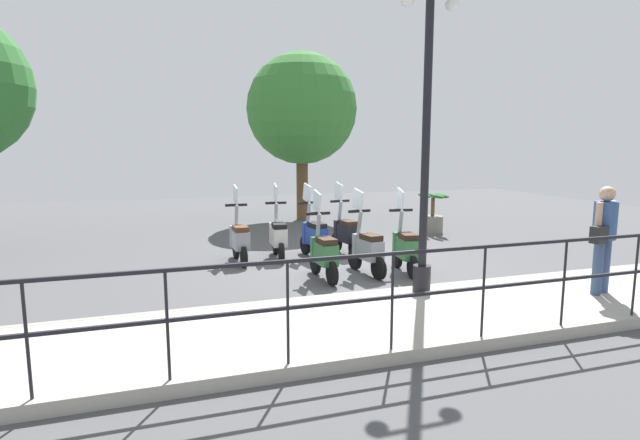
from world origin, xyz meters
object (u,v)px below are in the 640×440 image
Objects in this scene: scooter_near_2 at (324,252)px; potted_palm at (432,216)px; lamp_post_near at (426,152)px; scooter_near_0 at (405,247)px; scooter_far_2 at (278,236)px; scooter_far_3 at (240,239)px; pedestrian_with_bag at (604,232)px; scooter_far_1 at (314,235)px; scooter_far_0 at (345,232)px; scooter_near_1 at (367,248)px; tree_distant at (302,109)px.

potted_palm is at bearing -52.13° from scooter_near_2.
scooter_near_0 is (1.58, -0.55, -1.74)m from lamp_post_near.
scooter_far_2 is at bearing 110.53° from potted_palm.
scooter_near_0 is 1.56m from scooter_near_2.
scooter_far_3 reaches higher than potted_palm.
pedestrian_with_bag is 6.22m from potted_palm.
pedestrian_with_bag is 1.03× the size of scooter_far_1.
scooter_near_2 is at bearing 96.21° from scooter_near_0.
lamp_post_near is 6.41m from potted_palm.
scooter_far_0 is at bearing -1.38° from lamp_post_near.
scooter_far_2 is at bearing 26.97° from scooter_near_1.
tree_distant is 6.25m from scooter_far_2.
pedestrian_with_bag is at bearing -135.15° from scooter_near_0.
scooter_near_2 and scooter_far_1 have the same top height.
tree_distant is 3.34× the size of scooter_far_2.
tree_distant is (8.60, -0.64, 1.20)m from lamp_post_near.
pedestrian_with_bag is 1.50× the size of potted_palm.
scooter_near_1 is at bearing -170.66° from scooter_far_1.
scooter_near_0 and scooter_far_2 have the same top height.
lamp_post_near is 2.85m from pedestrian_with_bag.
potted_palm is 5.79m from scooter_far_3.
pedestrian_with_bag is 1.03× the size of scooter_far_0.
scooter_near_2 is (1.62, 1.00, -1.74)m from lamp_post_near.
tree_distant is 7.61m from scooter_near_0.
scooter_near_0 is 1.00× the size of scooter_far_0.
potted_palm is at bearing -52.23° from scooter_near_1.
scooter_far_0 is at bearing 11.25° from pedestrian_with_bag.
tree_distant reaches higher than scooter_near_2.
scooter_far_0 is at bearing -15.73° from scooter_near_1.
scooter_far_0 and scooter_far_1 have the same top height.
lamp_post_near is 3.01× the size of scooter_near_1.
tree_distant is at bearing -30.00° from scooter_far_3.
potted_palm is 0.69× the size of scooter_far_0.
scooter_near_0 is at bearing 142.99° from potted_palm.
scooter_near_2 is (-0.08, 0.85, 0.00)m from scooter_near_1.
scooter_near_1 is at bearing -130.62° from scooter_far_3.
tree_distant is at bearing -12.23° from scooter_far_0.
scooter_near_1 is 2.62m from scooter_far_3.
tree_distant reaches higher than scooter_near_1.
lamp_post_near is 2.58m from scooter_near_2.
pedestrian_with_bag is at bearing -128.47° from scooter_near_2.
pedestrian_with_bag is at bearing -133.95° from scooter_far_2.
scooter_far_2 is at bearing 21.59° from lamp_post_near.
scooter_far_1 is (3.27, 0.65, -1.74)m from lamp_post_near.
scooter_far_3 is at bearing 29.79° from pedestrian_with_bag.
potted_palm is 0.69× the size of scooter_far_3.
scooter_far_0 is at bearing 173.88° from tree_distant.
potted_palm is (-3.39, -2.65, -2.98)m from tree_distant.
pedestrian_with_bag is at bearing 172.08° from potted_palm.
pedestrian_with_bag is 1.03× the size of scooter_near_1.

